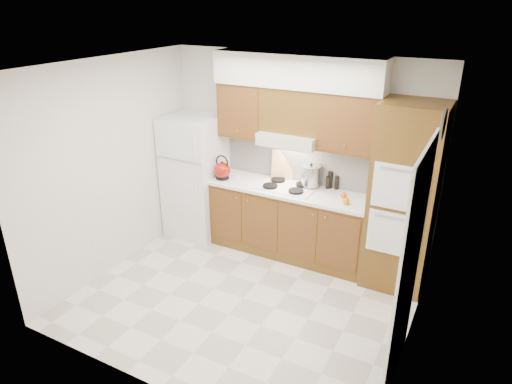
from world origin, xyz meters
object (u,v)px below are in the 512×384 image
Objects in this scene: oven_cabinet at (404,198)px; fridge at (196,177)px; stock_pot at (311,176)px; kettle at (222,170)px.

fridge is at bearing -179.30° from oven_cabinet.
oven_cabinet reaches higher than stock_pot.
oven_cabinet is 8.63× the size of stock_pot.
fridge is 6.74× the size of stock_pot.
stock_pot is (-1.20, 0.18, -0.00)m from oven_cabinet.
stock_pot reaches higher than kettle.
oven_cabinet is 9.84× the size of kettle.
fridge is 2.86m from oven_cabinet.
fridge reaches higher than kettle.
stock_pot is at bearing 171.31° from oven_cabinet.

